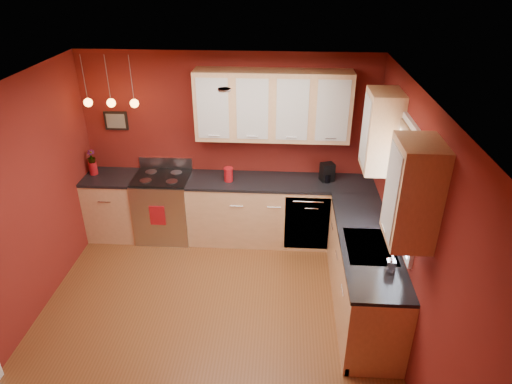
# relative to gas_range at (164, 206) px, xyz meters

# --- Properties ---
(floor) EXTENTS (4.20, 4.20, 0.00)m
(floor) POSITION_rel_gas_range_xyz_m (0.92, -1.80, -0.48)
(floor) COLOR brown
(floor) RESTS_ON ground
(ceiling) EXTENTS (4.00, 4.20, 0.02)m
(ceiling) POSITION_rel_gas_range_xyz_m (0.92, -1.80, 2.12)
(ceiling) COLOR #F0E3D1
(ceiling) RESTS_ON wall_back
(wall_back) EXTENTS (4.00, 0.02, 2.60)m
(wall_back) POSITION_rel_gas_range_xyz_m (0.92, 0.30, 0.82)
(wall_back) COLOR maroon
(wall_back) RESTS_ON floor
(wall_left) EXTENTS (0.02, 4.20, 2.60)m
(wall_left) POSITION_rel_gas_range_xyz_m (-1.08, -1.80, 0.82)
(wall_left) COLOR maroon
(wall_left) RESTS_ON floor
(wall_right) EXTENTS (0.02, 4.20, 2.60)m
(wall_right) POSITION_rel_gas_range_xyz_m (2.92, -1.80, 0.82)
(wall_right) COLOR maroon
(wall_right) RESTS_ON floor
(base_cabinets_back_left) EXTENTS (0.70, 0.60, 0.90)m
(base_cabinets_back_left) POSITION_rel_gas_range_xyz_m (-0.73, -0.00, -0.03)
(base_cabinets_back_left) COLOR #E8B27C
(base_cabinets_back_left) RESTS_ON floor
(base_cabinets_back_right) EXTENTS (2.54, 0.60, 0.90)m
(base_cabinets_back_right) POSITION_rel_gas_range_xyz_m (1.65, -0.00, -0.03)
(base_cabinets_back_right) COLOR #E8B27C
(base_cabinets_back_right) RESTS_ON floor
(base_cabinets_right) EXTENTS (0.60, 2.10, 0.90)m
(base_cabinets_right) POSITION_rel_gas_range_xyz_m (2.62, -1.35, -0.03)
(base_cabinets_right) COLOR #E8B27C
(base_cabinets_right) RESTS_ON floor
(counter_back_left) EXTENTS (0.70, 0.62, 0.04)m
(counter_back_left) POSITION_rel_gas_range_xyz_m (-0.73, -0.00, 0.44)
(counter_back_left) COLOR black
(counter_back_left) RESTS_ON base_cabinets_back_left
(counter_back_right) EXTENTS (2.54, 0.62, 0.04)m
(counter_back_right) POSITION_rel_gas_range_xyz_m (1.65, -0.00, 0.44)
(counter_back_right) COLOR black
(counter_back_right) RESTS_ON base_cabinets_back_right
(counter_right) EXTENTS (0.62, 2.10, 0.04)m
(counter_right) POSITION_rel_gas_range_xyz_m (2.62, -1.35, 0.44)
(counter_right) COLOR black
(counter_right) RESTS_ON base_cabinets_right
(gas_range) EXTENTS (0.76, 0.64, 1.11)m
(gas_range) POSITION_rel_gas_range_xyz_m (0.00, 0.00, 0.00)
(gas_range) COLOR #B1B1B6
(gas_range) RESTS_ON floor
(dishwasher_front) EXTENTS (0.60, 0.02, 0.80)m
(dishwasher_front) POSITION_rel_gas_range_xyz_m (2.02, -0.29, -0.03)
(dishwasher_front) COLOR #B1B1B6
(dishwasher_front) RESTS_ON base_cabinets_back_right
(sink) EXTENTS (0.50, 0.70, 0.33)m
(sink) POSITION_rel_gas_range_xyz_m (2.62, -1.50, 0.43)
(sink) COLOR gray
(sink) RESTS_ON counter_right
(window) EXTENTS (0.06, 1.02, 1.22)m
(window) POSITION_rel_gas_range_xyz_m (2.89, -1.50, 1.21)
(window) COLOR white
(window) RESTS_ON wall_right
(upper_cabinets_back) EXTENTS (2.00, 0.35, 0.90)m
(upper_cabinets_back) POSITION_rel_gas_range_xyz_m (1.52, 0.12, 1.47)
(upper_cabinets_back) COLOR #E8B27C
(upper_cabinets_back) RESTS_ON wall_back
(upper_cabinets_right) EXTENTS (0.35, 1.95, 0.90)m
(upper_cabinets_right) POSITION_rel_gas_range_xyz_m (2.75, -1.48, 1.47)
(upper_cabinets_right) COLOR #E8B27C
(upper_cabinets_right) RESTS_ON wall_right
(wall_picture) EXTENTS (0.32, 0.03, 0.26)m
(wall_picture) POSITION_rel_gas_range_xyz_m (-0.63, 0.28, 1.17)
(wall_picture) COLOR black
(wall_picture) RESTS_ON wall_back
(pendant_lights) EXTENTS (0.71, 0.11, 0.66)m
(pendant_lights) POSITION_rel_gas_range_xyz_m (-0.53, -0.05, 1.53)
(pendant_lights) COLOR gray
(pendant_lights) RESTS_ON ceiling
(red_canister) EXTENTS (0.13, 0.13, 0.19)m
(red_canister) POSITION_rel_gas_range_xyz_m (0.94, -0.05, 0.56)
(red_canister) COLOR #A61117
(red_canister) RESTS_ON counter_back_right
(red_vase) EXTENTS (0.11, 0.11, 0.18)m
(red_vase) POSITION_rel_gas_range_xyz_m (-0.97, 0.05, 0.55)
(red_vase) COLOR #A61117
(red_vase) RESTS_ON counter_back_left
(flowers) EXTENTS (0.14, 0.14, 0.20)m
(flowers) POSITION_rel_gas_range_xyz_m (-0.97, 0.05, 0.72)
(flowers) COLOR #A61117
(flowers) RESTS_ON red_vase
(coffee_maker) EXTENTS (0.21, 0.21, 0.25)m
(coffee_maker) POSITION_rel_gas_range_xyz_m (2.27, 0.04, 0.57)
(coffee_maker) COLOR black
(coffee_maker) RESTS_ON counter_back_right
(soap_pump) EXTENTS (0.09, 0.09, 0.19)m
(soap_pump) POSITION_rel_gas_range_xyz_m (2.74, -1.92, 0.56)
(soap_pump) COLOR white
(soap_pump) RESTS_ON counter_right
(dish_towel) EXTENTS (0.21, 0.01, 0.29)m
(dish_towel) POSITION_rel_gas_range_xyz_m (-0.01, -0.33, 0.04)
(dish_towel) COLOR #A61117
(dish_towel) RESTS_ON gas_range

